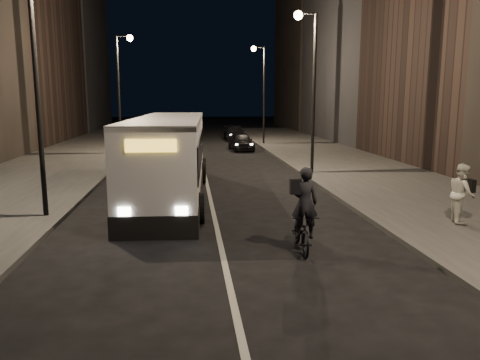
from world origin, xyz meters
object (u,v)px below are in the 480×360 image
object	(u,v)px
pedestrian_woman	(462,193)
car_near	(241,142)
streetlight_right_mid	(309,71)
car_far	(235,133)
city_bus	(170,154)
streetlight_left_near	(43,55)
cyclist_on_bicycle	(303,223)
car_mid	(164,144)
streetlight_left_far	(122,78)
streetlight_right_far	(261,82)

from	to	relation	value
pedestrian_woman	car_near	distance (m)	22.98
streetlight_right_mid	car_far	distance (m)	21.80
city_bus	car_far	distance (m)	26.43
streetlight_right_mid	pedestrian_woman	xyz separation A→B (m)	(2.27, -10.35, -4.27)
streetlight_left_near	car_near	xyz separation A→B (m)	(8.55, 20.20, -4.68)
city_bus	cyclist_on_bicycle	size ratio (longest dim) A/B	5.34
pedestrian_woman	car_mid	world-z (taller)	pedestrian_woman
streetlight_left_near	city_bus	xyz separation A→B (m)	(3.73, 3.33, -3.59)
cyclist_on_bicycle	car_near	distance (m)	24.27
streetlight_left_far	cyclist_on_bicycle	world-z (taller)	streetlight_left_far
cyclist_on_bicycle	streetlight_right_far	bearing A→B (deg)	87.17
car_near	car_far	xyz separation A→B (m)	(0.39, 9.02, -0.00)
streetlight_left_near	city_bus	distance (m)	6.15
streetlight_right_far	car_far	bearing A→B (deg)	108.37
pedestrian_woman	streetlight_right_far	bearing A→B (deg)	19.54
car_near	car_far	size ratio (longest dim) A/B	0.85
streetlight_right_mid	cyclist_on_bicycle	bearing A→B (deg)	-104.85
streetlight_right_mid	pedestrian_woman	distance (m)	11.43
streetlight_right_far	pedestrian_woman	size ratio (longest dim) A/B	4.36
streetlight_left_near	streetlight_right_far	bearing A→B (deg)	66.04
streetlight_left_far	pedestrian_woman	world-z (taller)	streetlight_left_far
streetlight_left_far	cyclist_on_bicycle	size ratio (longest dim) A/B	3.56
streetlight_right_far	car_far	size ratio (longest dim) A/B	1.74
streetlight_left_far	car_far	xyz separation A→B (m)	(8.93, 11.22, -4.69)
car_near	streetlight_right_far	bearing A→B (deg)	56.50
city_bus	car_near	xyz separation A→B (m)	(4.81, 16.88, -1.09)
streetlight_right_far	streetlight_left_near	size ratio (longest dim) A/B	1.00
streetlight_left_far	cyclist_on_bicycle	bearing A→B (deg)	-71.29
streetlight_left_far	car_near	bearing A→B (deg)	14.45
streetlight_right_far	streetlight_left_near	bearing A→B (deg)	-113.96
streetlight_left_far	city_bus	world-z (taller)	streetlight_left_far
pedestrian_woman	streetlight_right_mid	bearing A→B (deg)	26.98
streetlight_left_far	streetlight_left_near	bearing A→B (deg)	-90.00
streetlight_right_mid	streetlight_right_far	xyz separation A→B (m)	(0.00, 16.00, 0.00)
streetlight_right_far	car_far	distance (m)	7.22
streetlight_left_near	car_far	xyz separation A→B (m)	(8.93, 29.22, -4.69)
streetlight_left_near	streetlight_left_far	xyz separation A→B (m)	(0.00, 18.00, 0.00)
car_mid	pedestrian_woman	bearing A→B (deg)	111.36
streetlight_left_far	car_near	distance (m)	9.99
streetlight_left_near	streetlight_left_far	distance (m)	18.00
streetlight_right_mid	city_bus	world-z (taller)	streetlight_right_mid
streetlight_right_far	streetlight_left_far	xyz separation A→B (m)	(-10.66, -6.00, 0.00)
cyclist_on_bicycle	streetlight_right_mid	bearing A→B (deg)	78.81
streetlight_right_mid	city_bus	distance (m)	9.10
streetlight_right_mid	streetlight_left_far	bearing A→B (deg)	136.84
car_mid	streetlight_right_mid	bearing A→B (deg)	120.88
streetlight_left_near	city_bus	world-z (taller)	streetlight_left_near
cyclist_on_bicycle	car_near	size ratio (longest dim) A/B	0.57
streetlight_left_far	car_far	distance (m)	15.09
pedestrian_woman	car_near	xyz separation A→B (m)	(-4.39, 22.56, -0.41)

